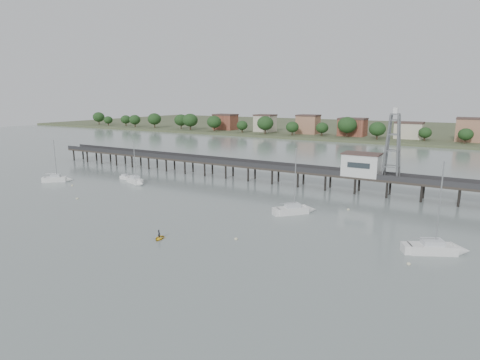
# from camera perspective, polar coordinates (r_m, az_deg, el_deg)

# --- Properties ---
(ground_plane) EXTENTS (500.00, 500.00, 0.00)m
(ground_plane) POSITION_cam_1_polar(r_m,az_deg,el_deg) (60.50, -24.10, -10.45)
(ground_plane) COLOR gray
(ground_plane) RESTS_ON ground
(pier) EXTENTS (150.00, 5.00, 5.50)m
(pier) POSITION_cam_1_polar(r_m,az_deg,el_deg) (104.40, 3.35, 1.84)
(pier) COLOR #2D2823
(pier) RESTS_ON ground
(pier_building) EXTENTS (8.40, 5.40, 5.30)m
(pier_building) POSITION_cam_1_polar(r_m,az_deg,el_deg) (95.36, 16.87, 2.14)
(pier_building) COLOR silver
(pier_building) RESTS_ON ground
(lattice_tower) EXTENTS (3.20, 3.20, 15.50)m
(lattice_tower) POSITION_cam_1_polar(r_m,az_deg,el_deg) (93.47, 20.90, 4.43)
(lattice_tower) COLOR slate
(lattice_tower) RESTS_ON ground
(sailboat_a) EXTENTS (6.45, 6.04, 11.45)m
(sailboat_a) POSITION_cam_1_polar(r_m,az_deg,el_deg) (114.74, -24.27, 0.11)
(sailboat_a) COLOR white
(sailboat_a) RESTS_ON ground
(sailboat_c) EXTENTS (7.08, 7.40, 13.14)m
(sailboat_c) POSITION_cam_1_polar(r_m,az_deg,el_deg) (77.33, 8.29, -4.23)
(sailboat_c) COLOR white
(sailboat_c) RESTS_ON ground
(sailboat_b) EXTENTS (7.22, 4.28, 11.61)m
(sailboat_b) POSITION_cam_1_polar(r_m,az_deg,el_deg) (105.14, -14.47, -0.20)
(sailboat_b) COLOR white
(sailboat_b) RESTS_ON ground
(sailboat_d) EXTENTS (8.72, 5.99, 14.01)m
(sailboat_d) POSITION_cam_1_polar(r_m,az_deg,el_deg) (64.32, 26.77, -8.77)
(sailboat_d) COLOR white
(sailboat_d) RESTS_ON ground
(white_tender) EXTENTS (3.94, 1.73, 1.51)m
(white_tender) POSITION_cam_1_polar(r_m,az_deg,el_deg) (111.69, -15.81, 0.33)
(white_tender) COLOR white
(white_tender) RESTS_ON ground
(yellow_dinghy) EXTENTS (1.72, 0.96, 2.32)m
(yellow_dinghy) POSITION_cam_1_polar(r_m,az_deg,el_deg) (64.52, -11.42, -8.24)
(yellow_dinghy) COLOR gold
(yellow_dinghy) RESTS_ON ground
(dinghy_occupant) EXTENTS (0.67, 1.35, 0.31)m
(dinghy_occupant) POSITION_cam_1_polar(r_m,az_deg,el_deg) (64.52, -11.42, -8.24)
(dinghy_occupant) COLOR black
(dinghy_occupant) RESTS_ON ground
(mooring_buoys) EXTENTS (80.14, 25.90, 0.39)m
(mooring_buoys) POSITION_cam_1_polar(r_m,az_deg,el_deg) (76.77, -5.13, -4.71)
(mooring_buoys) COLOR beige
(mooring_buoys) RESTS_ON ground
(far_shore) EXTENTS (500.00, 170.00, 10.40)m
(far_shore) POSITION_cam_1_polar(r_m,az_deg,el_deg) (275.90, 20.81, 6.71)
(far_shore) COLOR #475133
(far_shore) RESTS_ON ground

